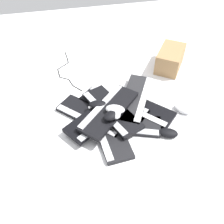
% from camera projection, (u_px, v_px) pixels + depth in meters
% --- Properties ---
extents(ground_plane, '(3.20, 3.20, 0.00)m').
position_uv_depth(ground_plane, '(115.00, 116.00, 1.53)').
color(ground_plane, white).
extents(keyboard_0, '(0.42, 0.42, 0.03)m').
position_uv_depth(keyboard_0, '(114.00, 106.00, 1.57)').
color(keyboard_0, black).
rests_on(keyboard_0, ground).
extents(keyboard_1, '(0.42, 0.42, 0.03)m').
position_uv_depth(keyboard_1, '(91.00, 116.00, 1.51)').
color(keyboard_1, black).
rests_on(keyboard_1, ground).
extents(keyboard_2, '(0.45, 0.19, 0.03)m').
position_uv_depth(keyboard_2, '(109.00, 130.00, 1.43)').
color(keyboard_2, black).
rests_on(keyboard_2, ground).
extents(keyboard_3, '(0.29, 0.46, 0.03)m').
position_uv_depth(keyboard_3, '(123.00, 124.00, 1.46)').
color(keyboard_3, black).
rests_on(keyboard_3, ground).
extents(keyboard_4, '(0.42, 0.41, 0.03)m').
position_uv_depth(keyboard_4, '(139.00, 107.00, 1.56)').
color(keyboard_4, black).
rests_on(keyboard_4, ground).
extents(keyboard_5, '(0.46, 0.31, 0.03)m').
position_uv_depth(keyboard_5, '(111.00, 110.00, 1.50)').
color(keyboard_5, black).
rests_on(keyboard_5, keyboard_0).
extents(keyboard_6, '(0.46, 0.34, 0.03)m').
position_uv_depth(keyboard_6, '(135.00, 98.00, 1.58)').
color(keyboard_6, '#232326').
rests_on(keyboard_6, keyboard_4).
extents(keyboard_7, '(0.38, 0.45, 0.03)m').
position_uv_depth(keyboard_7, '(99.00, 116.00, 1.47)').
color(keyboard_7, black).
rests_on(keyboard_7, keyboard_1).
extents(keyboard_8, '(0.42, 0.41, 0.03)m').
position_uv_depth(keyboard_8, '(109.00, 110.00, 1.46)').
color(keyboard_8, black).
rests_on(keyboard_8, keyboard_5).
extents(mouse_0, '(0.11, 0.13, 0.04)m').
position_uv_depth(mouse_0, '(112.00, 115.00, 1.38)').
color(mouse_0, black).
rests_on(mouse_0, keyboard_8).
extents(mouse_1, '(0.10, 0.13, 0.04)m').
position_uv_depth(mouse_1, '(168.00, 133.00, 1.41)').
color(mouse_1, black).
rests_on(mouse_1, ground).
extents(mouse_2, '(0.10, 0.13, 0.04)m').
position_uv_depth(mouse_2, '(115.00, 109.00, 1.41)').
color(mouse_2, silver).
rests_on(mouse_2, keyboard_8).
extents(mouse_3, '(0.09, 0.12, 0.04)m').
position_uv_depth(mouse_3, '(98.00, 105.00, 1.48)').
color(mouse_3, black).
rests_on(mouse_3, keyboard_7).
extents(mouse_4, '(0.12, 0.08, 0.04)m').
position_uv_depth(mouse_4, '(114.00, 112.00, 1.40)').
color(mouse_4, silver).
rests_on(mouse_4, keyboard_8).
extents(mouse_5, '(0.13, 0.12, 0.04)m').
position_uv_depth(mouse_5, '(182.00, 109.00, 1.54)').
color(mouse_5, silver).
rests_on(mouse_5, ground).
extents(cable_0, '(0.51, 0.15, 0.01)m').
position_uv_depth(cable_0, '(67.00, 71.00, 1.84)').
color(cable_0, black).
rests_on(cable_0, ground).
extents(cardboard_box, '(0.32, 0.29, 0.15)m').
position_uv_depth(cardboard_box, '(170.00, 59.00, 1.83)').
color(cardboard_box, '#9E774C').
rests_on(cardboard_box, ground).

